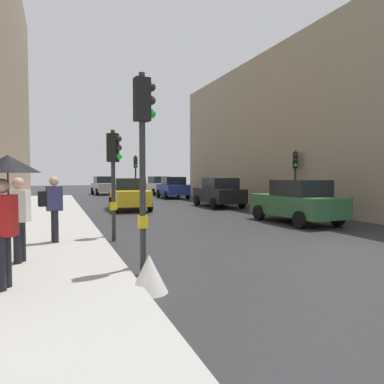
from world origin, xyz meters
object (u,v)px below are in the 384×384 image
car_silver_hatchback (104,185)px  car_white_compact (158,185)px  car_blue_van (173,187)px  traffic_light_far_median (136,169)px  traffic_light_mid_street (295,170)px  car_yellow_taxi (129,194)px  car_green_estate (297,201)px  pedestrian_with_umbrella (6,184)px  traffic_light_near_right (114,165)px  car_dark_suv (219,192)px  pedestrian_with_black_backpack (17,214)px  pedestrian_with_grey_backpack (53,205)px  warning_sign_triangle (149,273)px  traffic_light_near_left (143,137)px

car_silver_hatchback → car_white_compact: (4.95, -1.84, 0.00)m
car_blue_van → traffic_light_far_median: bearing=-156.6°
traffic_light_mid_street → car_yellow_taxi: 9.09m
car_yellow_taxi → car_green_estate: 9.57m
car_white_compact → pedestrian_with_umbrella: bearing=-109.9°
traffic_light_mid_street → traffic_light_near_right: size_ratio=0.98×
traffic_light_mid_street → car_dark_suv: (-2.46, 4.15, -1.35)m
car_blue_van → pedestrian_with_black_backpack: (-9.90, -20.67, 0.29)m
pedestrian_with_grey_backpack → warning_sign_triangle: (1.53, -4.56, -0.84)m
car_silver_hatchback → car_white_compact: 5.28m
car_green_estate → pedestrian_with_umbrella: pedestrian_with_umbrella is taller
traffic_light_far_median → car_dark_suv: 8.25m
traffic_light_near_right → pedestrian_with_grey_backpack: (-1.71, -0.46, -1.11)m
car_white_compact → pedestrian_with_umbrella: pedestrian_with_umbrella is taller
car_green_estate → pedestrian_with_umbrella: (-9.97, -6.02, 0.96)m
traffic_light_near_right → pedestrian_with_umbrella: 5.13m
car_yellow_taxi → pedestrian_with_umbrella: size_ratio=2.01×
warning_sign_triangle → traffic_light_near_left: bearing=81.0°
pedestrian_with_grey_backpack → pedestrian_with_black_backpack: size_ratio=1.00×
pedestrian_with_black_backpack → pedestrian_with_grey_backpack: bearing=72.5°
car_dark_suv → car_silver_hatchback: (-4.85, 16.14, 0.00)m
traffic_light_mid_street → pedestrian_with_black_backpack: 14.78m
traffic_light_near_right → car_white_compact: bearing=71.7°
traffic_light_mid_street → car_green_estate: bearing=-125.0°
car_yellow_taxi → car_blue_van: bearing=58.6°
car_silver_hatchback → car_white_compact: size_ratio=1.00×
car_yellow_taxi → pedestrian_with_grey_backpack: size_ratio=2.43×
traffic_light_mid_street → car_dark_suv: traffic_light_mid_street is taller
pedestrian_with_grey_backpack → pedestrian_with_umbrella: bearing=-99.2°
car_yellow_taxi → warning_sign_triangle: size_ratio=6.61×
traffic_light_mid_street → warning_sign_triangle: traffic_light_mid_street is taller
car_blue_van → car_dark_suv: same height
traffic_light_near_right → car_yellow_taxi: 9.79m
car_white_compact → warning_sign_triangle: size_ratio=6.64×
traffic_light_near_left → car_dark_suv: bearing=59.7°
traffic_light_near_right → pedestrian_with_black_backpack: traffic_light_near_right is taller
pedestrian_with_grey_backpack → traffic_light_far_median: bearing=71.1°
traffic_light_far_median → pedestrian_with_black_backpack: traffic_light_far_median is taller
traffic_light_near_right → traffic_light_near_left: bearing=-90.0°
traffic_light_near_left → pedestrian_with_black_backpack: bearing=152.9°
car_dark_suv → car_green_estate: (-0.08, -7.79, 0.00)m
warning_sign_triangle → car_blue_van: bearing=71.6°
car_yellow_taxi → pedestrian_with_umbrella: (-4.62, -13.96, 0.96)m
traffic_light_near_left → car_silver_hatchback: traffic_light_near_left is taller
traffic_light_mid_street → car_yellow_taxi: size_ratio=0.75×
traffic_light_near_right → car_dark_suv: (7.68, 9.28, -1.40)m
car_silver_hatchback → pedestrian_with_black_backpack: (-5.23, -28.06, 0.29)m
car_yellow_taxi → warning_sign_triangle: car_yellow_taxi is taller
car_blue_van → car_dark_suv: bearing=-88.9°
car_dark_suv → car_blue_van: bearing=91.1°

